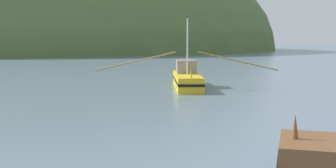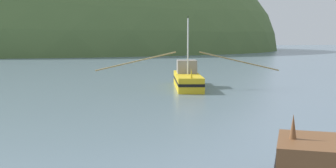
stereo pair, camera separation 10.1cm
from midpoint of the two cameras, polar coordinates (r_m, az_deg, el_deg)
hill_far_right at (r=179.19m, az=-17.05°, el=4.31°), size 195.56×156.45×98.10m
fishing_boat_yellow at (r=37.36m, az=2.66°, el=0.72°), size 15.39×9.27×6.20m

